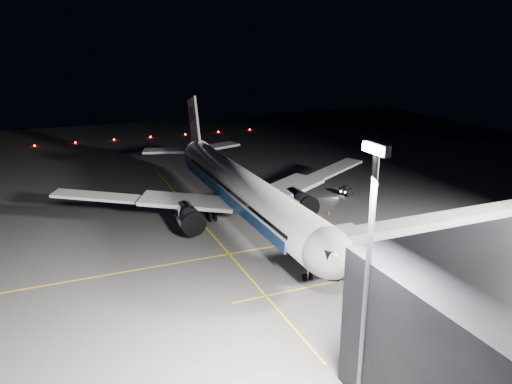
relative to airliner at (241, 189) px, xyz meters
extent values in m
plane|color=#4C4C4F|center=(1.08, 0.00, -5.16)|extent=(200.00, 200.00, 0.00)
cube|color=gold|center=(11.08, 0.00, -5.16)|extent=(0.25, 80.00, 0.01)
cube|color=gold|center=(1.08, -6.00, -5.16)|extent=(70.00, 0.25, 0.01)
cube|color=gold|center=(23.08, 10.00, -5.16)|extent=(0.25, 40.00, 0.01)
cylinder|color=silver|center=(1.08, 0.00, 0.14)|extent=(48.00, 5.60, 5.60)
ellipsoid|color=silver|center=(25.08, 0.00, 0.14)|extent=(8.96, 5.60, 5.60)
cube|color=black|center=(27.38, 0.00, 1.14)|extent=(2.20, 3.40, 0.90)
cone|color=silver|center=(-27.42, 0.00, 0.44)|extent=(9.00, 5.49, 5.49)
cube|color=#204796|center=(0.08, 2.78, -0.76)|extent=(42.24, 0.25, 1.50)
cube|color=#204796|center=(0.08, -2.78, -0.76)|extent=(42.24, 0.25, 1.50)
cube|color=silver|center=(-1.42, 8.00, -1.46)|extent=(11.36, 15.23, 1.53)
cube|color=silver|center=(-1.42, -8.00, -1.46)|extent=(11.36, 15.23, 1.53)
cube|color=silver|center=(-6.42, 20.50, -0.59)|extent=(8.57, 13.22, 1.31)
cube|color=silver|center=(-6.42, -20.50, -0.59)|extent=(8.57, 13.22, 1.31)
cube|color=silver|center=(-26.92, 5.20, 0.74)|extent=(6.20, 9.67, 0.45)
cube|color=silver|center=(-26.92, -5.20, 0.74)|extent=(6.20, 9.67, 0.45)
cube|color=white|center=(-25.12, 0.00, 6.34)|extent=(7.53, 0.40, 10.28)
cube|color=#BD406D|center=(-25.92, 0.00, 7.74)|extent=(3.22, 0.55, 3.22)
cylinder|color=#B7B7BF|center=(2.28, 9.00, -2.61)|extent=(5.60, 3.40, 3.40)
cylinder|color=#B7B7BF|center=(2.28, -9.00, -2.61)|extent=(5.60, 3.40, 3.40)
cylinder|color=#9999A0|center=(21.58, 0.00, -3.91)|extent=(0.26, 0.26, 2.50)
cylinder|color=black|center=(21.58, 0.00, -4.71)|extent=(0.90, 0.70, 0.90)
cylinder|color=#9999A0|center=(-1.92, 4.30, -3.91)|extent=(0.26, 0.26, 2.50)
cylinder|color=#9999A0|center=(-1.92, -4.30, -3.91)|extent=(0.26, 0.26, 2.50)
cylinder|color=black|center=(-1.92, 4.30, -4.61)|extent=(1.10, 1.60, 1.10)
cylinder|color=black|center=(-1.92, -4.30, -4.61)|extent=(1.10, 1.60, 1.10)
cube|color=#B2B2B7|center=(23.08, 20.05, -0.56)|extent=(3.00, 33.90, 2.80)
cube|color=#B2B2B7|center=(23.08, 4.20, -0.56)|extent=(3.60, 3.20, 3.40)
cylinder|color=#9999A0|center=(23.08, 4.20, -3.61)|extent=(0.70, 0.70, 3.10)
cylinder|color=black|center=(23.08, 3.30, -4.81)|extent=(0.70, 0.30, 0.70)
cylinder|color=black|center=(23.08, 5.10, -4.81)|extent=(0.70, 0.30, 0.70)
cylinder|color=#59595E|center=(41.08, -6.00, 4.84)|extent=(0.44, 0.44, 20.00)
cube|color=#59595E|center=(41.08, -6.00, 15.14)|extent=(2.40, 0.50, 0.80)
cube|color=white|center=(41.08, -6.35, 15.14)|extent=(2.20, 0.15, 0.60)
sphere|color=#FF140A|center=(-70.92, -30.00, -4.94)|extent=(0.44, 0.44, 0.44)
sphere|color=#FF140A|center=(-70.92, -20.00, -4.94)|extent=(0.44, 0.44, 0.44)
sphere|color=#FF140A|center=(-70.92, -10.00, -4.94)|extent=(0.44, 0.44, 0.44)
sphere|color=#FF140A|center=(-70.92, 0.00, -4.94)|extent=(0.44, 0.44, 0.44)
sphere|color=#FF140A|center=(-70.92, 10.00, -4.94)|extent=(0.44, 0.44, 0.44)
sphere|color=#FF140A|center=(-70.92, 20.00, -4.94)|extent=(0.44, 0.44, 0.44)
sphere|color=#FF140A|center=(-70.92, 30.00, -4.94)|extent=(0.44, 0.44, 0.44)
cube|color=silver|center=(37.91, -2.00, -3.46)|extent=(4.57, 2.60, 2.41)
cube|color=silver|center=(40.53, -2.25, -4.12)|extent=(1.95, 2.24, 1.32)
cube|color=black|center=(40.53, -2.25, -3.57)|extent=(1.49, 1.98, 0.55)
cylinder|color=black|center=(39.55, -1.00, -4.73)|extent=(0.90, 0.36, 0.88)
cylinder|color=black|center=(39.33, -3.29, -4.73)|extent=(0.90, 0.36, 0.88)
cylinder|color=black|center=(36.49, -0.71, -4.73)|extent=(0.90, 0.36, 0.88)
cylinder|color=black|center=(36.27, -3.00, -4.73)|extent=(0.90, 0.36, 0.88)
cube|color=black|center=(-4.91, 22.00, -4.44)|extent=(2.65, 2.12, 1.06)
cube|color=black|center=(-4.91, 22.00, -3.77)|extent=(1.22, 1.22, 0.58)
sphere|color=#FFF2CC|center=(-5.12, 21.14, -4.44)|extent=(0.25, 0.25, 0.25)
sphere|color=#FFF2CC|center=(-4.21, 21.45, -4.44)|extent=(0.25, 0.25, 0.25)
cylinder|color=black|center=(-4.36, 23.05, -4.88)|extent=(0.61, 0.39, 0.58)
cylinder|color=black|center=(-3.82, 21.51, -4.88)|extent=(0.61, 0.39, 0.58)
cylinder|color=black|center=(-5.99, 22.49, -4.88)|extent=(0.61, 0.39, 0.58)
cylinder|color=black|center=(-5.46, 20.95, -4.88)|extent=(0.61, 0.39, 0.58)
cone|color=#FF530A|center=(-6.92, 6.13, -4.90)|extent=(0.35, 0.35, 0.53)
cone|color=#FF530A|center=(7.08, 5.02, -4.85)|extent=(0.42, 0.42, 0.63)
cone|color=#FF530A|center=(2.71, 14.00, -4.89)|extent=(0.36, 0.36, 0.54)
camera|label=1|loc=(67.84, -25.88, 22.29)|focal=35.00mm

